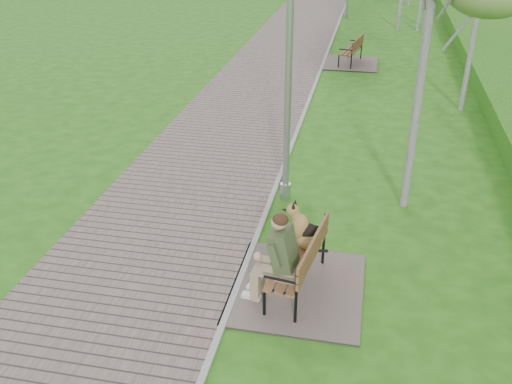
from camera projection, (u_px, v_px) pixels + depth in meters
ground at (283, 170)px, 13.10m from camera, size 120.00×120.00×0.00m
walkway at (314, 6)px, 32.04m from camera, size 3.50×67.00×0.04m
kerb at (345, 7)px, 31.73m from camera, size 0.10×67.00×0.05m
bench_main at (292, 264)px, 8.88m from camera, size 2.07×2.30×1.80m
bench_second at (350, 58)px, 21.13m from camera, size 1.96×2.18×1.21m
lamp_post_near at (289, 72)px, 10.65m from camera, size 0.22×0.22×5.71m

